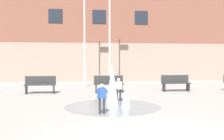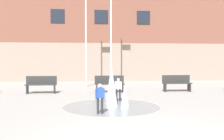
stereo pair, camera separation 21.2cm
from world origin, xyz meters
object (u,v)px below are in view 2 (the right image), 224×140
object	(u,v)px
park_bench_under_right_flagpole	(177,83)
flagpole_right	(111,18)
child_running	(118,88)
park_bench_center	(110,84)
park_bench_left_of_flagpoles	(41,84)
flagpole_left	(86,20)
child_with_pink_shirt	(100,96)

from	to	relation	value
park_bench_under_right_flagpole	flagpole_right	size ratio (longest dim) A/B	0.19
child_running	park_bench_center	bearing A→B (deg)	-29.25
park_bench_left_of_flagpoles	flagpole_right	xyz separation A→B (m)	(4.06, 3.17, 4.03)
park_bench_center	flagpole_left	distance (m)	5.18
child_running	park_bench_under_right_flagpole	bearing A→B (deg)	-81.03
child_running	flagpole_left	bearing A→B (deg)	-18.96
child_running	child_with_pink_shirt	world-z (taller)	same
park_bench_under_right_flagpole	flagpole_left	bearing A→B (deg)	148.28
park_bench_left_of_flagpoles	flagpole_left	distance (m)	5.59
park_bench_center	child_running	size ratio (longest dim) A/B	1.62
child_with_pink_shirt	flagpole_left	world-z (taller)	flagpole_left
park_bench_under_right_flagpole	child_running	bearing A→B (deg)	-140.12
park_bench_center	park_bench_left_of_flagpoles	bearing A→B (deg)	-179.79
park_bench_under_right_flagpole	child_running	world-z (taller)	child_running
child_running	child_with_pink_shirt	bearing A→B (deg)	129.21
park_bench_center	child_with_pink_shirt	bearing A→B (deg)	-98.57
park_bench_center	child_running	world-z (taller)	child_running
park_bench_under_right_flagpole	flagpole_right	world-z (taller)	flagpole_right
child_with_pink_shirt	park_bench_under_right_flagpole	bearing A→B (deg)	28.55
flagpole_right	flagpole_left	bearing A→B (deg)	-180.00
park_bench_left_of_flagpoles	flagpole_left	xyz separation A→B (m)	(2.41, 3.17, 3.93)
park_bench_center	park_bench_under_right_flagpole	bearing A→B (deg)	0.91
park_bench_center	park_bench_under_right_flagpole	size ratio (longest dim) A/B	1.00
flagpole_right	child_running	bearing A→B (deg)	-93.14
park_bench_center	flagpole_left	world-z (taller)	flagpole_left
child_running	flagpole_right	bearing A→B (deg)	-34.04
park_bench_center	park_bench_under_right_flagpole	world-z (taller)	same
child_with_pink_shirt	flagpole_right	bearing A→B (deg)	59.53
park_bench_left_of_flagpoles	park_bench_under_right_flagpole	size ratio (longest dim) A/B	1.00
park_bench_under_right_flagpole	child_with_pink_shirt	distance (m)	7.33
park_bench_left_of_flagpoles	park_bench_under_right_flagpole	distance (m)	7.42
flagpole_left	flagpole_right	distance (m)	1.65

